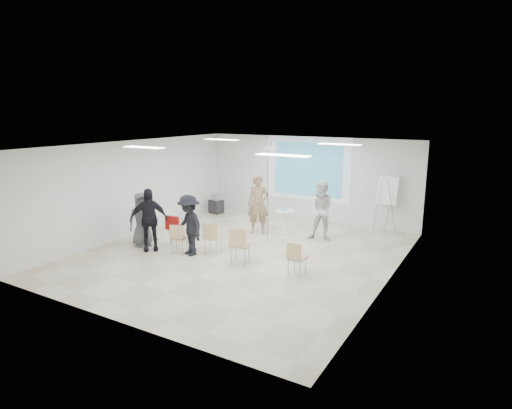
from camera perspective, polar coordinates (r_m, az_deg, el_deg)
The scene contains 30 objects.
floor at distance 12.00m, azimuth -1.94°, elevation -6.79°, with size 8.00×9.00×0.10m, color beige.
ceiling at distance 11.36m, azimuth -2.05°, elevation 8.15°, with size 8.00×9.00×0.10m, color white.
wall_back at distance 15.56m, azimuth 6.99°, elevation 3.46°, with size 8.00×0.10×3.00m, color silver.
wall_left at distance 14.13m, azimuth -16.04°, elevation 2.16°, with size 0.10×9.00×3.00m, color silver.
wall_right at distance 10.07m, azimuth 17.91°, elevation -1.94°, with size 0.10×9.00×3.00m, color silver.
projection_halo at distance 15.45m, azimuth 6.93°, elevation 4.71°, with size 3.20×0.01×2.30m, color silver.
projection_image at distance 15.43m, azimuth 6.90°, elevation 4.70°, with size 2.60×0.01×1.90m, color teal.
pedestal_table at distance 13.87m, azimuth 3.87°, elevation -2.09°, with size 0.78×0.78×0.77m.
player_left at distance 13.70m, azimuth 0.31°, elevation 0.53°, with size 0.78×0.53×2.15m, color #917859.
player_right at distance 13.13m, azimuth 8.90°, elevation -0.40°, with size 0.98×0.78×2.03m, color white.
controller_left at distance 13.76m, azimuth 1.49°, elevation 2.03°, with size 0.04×0.13×0.04m, color white.
controller_right at distance 13.35m, azimuth 8.63°, elevation 1.38°, with size 0.04×0.13×0.04m, color white.
chair_far_left at distance 13.20m, azimuth -14.66°, elevation -2.90°, with size 0.47×0.49×0.85m.
chair_left_mid at distance 12.75m, azimuth -10.59°, elevation -3.35°, with size 0.43×0.45×0.81m.
chair_left_inner at distance 12.04m, azimuth -10.34°, elevation -4.18°, with size 0.51×0.53×0.84m.
chair_center at distance 11.82m, azimuth -5.91°, elevation -4.13°, with size 0.52×0.55×0.92m.
chair_right_inner at distance 11.03m, azimuth -2.29°, elevation -5.12°, with size 0.56×0.58×0.97m.
chair_right_far at distance 10.34m, azimuth 5.34°, elevation -6.85°, with size 0.41×0.43×0.83m.
red_jacket at distance 12.58m, azimuth -11.11°, elevation -2.44°, with size 0.42×0.10×0.41m, color #A81A14.
laptop at distance 12.13m, azimuth -10.14°, elevation -4.27°, with size 0.31×0.22×0.02m, color black.
audience_left at distance 12.38m, azimuth -14.14°, elevation -1.38°, with size 1.19×0.71×2.05m, color black.
audience_mid at distance 11.77m, azimuth -8.95°, elevation -2.22°, with size 1.23×0.67×1.90m, color black.
audience_outer at distance 12.88m, azimuth -14.99°, elevation -1.52°, with size 0.87×0.57×1.77m, color #56575B.
flipchart_easel at distance 14.34m, azimuth 17.13°, elevation 1.89°, with size 0.81×0.63×1.92m.
av_cart at distance 16.60m, azimuth -5.34°, elevation -0.02°, with size 0.56×0.49×0.74m.
ceiling_projector at distance 12.63m, azimuth 1.98°, elevation 6.92°, with size 0.30×0.25×3.00m.
fluor_panel_nw at distance 14.14m, azimuth -4.61°, elevation 8.62°, with size 1.20×0.30×0.02m, color white.
fluor_panel_ne at distance 12.30m, azimuth 11.03°, elevation 7.88°, with size 1.20×0.30×0.02m, color white.
fluor_panel_sw at distance 11.44m, azimuth -14.73°, elevation 7.38°, with size 1.20×0.30×0.02m, color white.
fluor_panel_se at distance 9.09m, azimuth 3.61°, elevation 6.56°, with size 1.20×0.30×0.02m, color white.
Camera 1 is at (6.05, -9.58, 3.89)m, focal length 30.00 mm.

